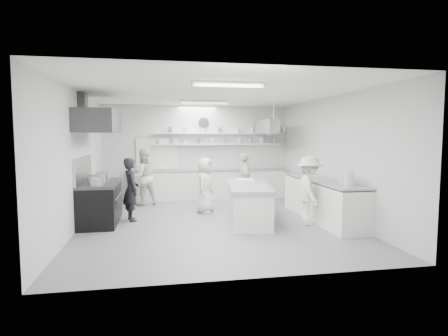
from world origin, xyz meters
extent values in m
cube|color=gray|center=(0.00, 0.00, -0.01)|extent=(6.00, 7.00, 0.02)
cube|color=white|center=(0.00, 0.00, 3.01)|extent=(6.00, 7.00, 0.02)
cube|color=silver|center=(0.00, 3.50, 1.50)|extent=(6.00, 0.04, 3.00)
cube|color=silver|center=(0.00, -3.50, 1.50)|extent=(6.00, 0.04, 3.00)
cube|color=silver|center=(-3.00, 0.00, 1.50)|extent=(0.04, 7.00, 3.00)
cube|color=silver|center=(3.00, 0.00, 1.50)|extent=(0.04, 7.00, 3.00)
cube|color=black|center=(-2.60, 0.40, 0.45)|extent=(0.80, 1.80, 0.90)
cube|color=#3D3D3E|center=(-2.60, 0.40, 2.35)|extent=(0.85, 2.00, 0.50)
cube|color=white|center=(0.30, 3.20, 0.46)|extent=(5.00, 0.60, 0.92)
cube|color=white|center=(0.70, 3.37, 1.75)|extent=(4.20, 0.26, 0.04)
cube|color=white|center=(0.70, 3.37, 2.10)|extent=(4.20, 0.26, 0.04)
cube|color=black|center=(-1.30, 3.48, 1.45)|extent=(1.30, 0.04, 1.00)
cylinder|color=silver|center=(0.20, 3.46, 2.45)|extent=(0.32, 0.05, 0.32)
cube|color=white|center=(2.65, -0.20, 0.47)|extent=(0.74, 3.30, 0.94)
cube|color=#A5A5A5|center=(2.00, 2.40, 2.30)|extent=(0.30, 1.60, 0.40)
cube|color=white|center=(0.00, -1.80, 2.94)|extent=(1.30, 0.25, 0.10)
cube|color=white|center=(0.00, 1.80, 2.94)|extent=(1.30, 0.25, 0.10)
cube|color=white|center=(0.83, -0.09, 0.42)|extent=(1.17, 2.37, 0.84)
cylinder|color=#A5A5A5|center=(-2.60, 0.25, 1.03)|extent=(0.41, 0.41, 0.24)
imported|color=black|center=(-1.91, 0.48, 0.76)|extent=(0.51, 0.63, 1.51)
imported|color=silver|center=(-1.70, 2.44, 0.83)|extent=(0.98, 0.88, 1.65)
imported|color=silver|center=(-0.05, 1.14, 0.72)|extent=(0.72, 0.84, 1.44)
imported|color=silver|center=(1.08, 1.44, 0.78)|extent=(0.46, 0.94, 1.56)
imported|color=silver|center=(2.12, -0.63, 0.79)|extent=(0.77, 1.11, 1.58)
imported|color=#A5A5A5|center=(0.72, 0.10, 0.87)|extent=(0.25, 0.25, 0.06)
imported|color=white|center=(1.05, -0.40, 0.87)|extent=(0.23, 0.23, 0.06)
imported|color=white|center=(2.57, 0.45, 0.97)|extent=(0.26, 0.26, 0.05)
camera|label=1|loc=(-1.25, -8.41, 2.04)|focal=29.41mm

